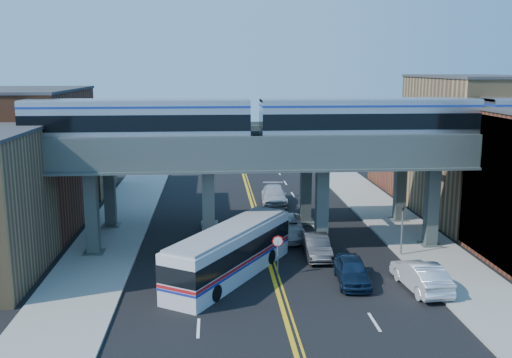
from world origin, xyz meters
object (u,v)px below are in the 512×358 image
(stop_sign, at_px, (278,249))
(car_lane_c, at_px, (285,227))
(transit_train, at_px, (369,120))
(car_lane_d, at_px, (274,195))
(traffic_signal, at_px, (402,224))
(car_lane_b, at_px, (317,246))
(car_parked_curb, at_px, (421,276))
(transit_bus, at_px, (230,253))
(car_lane_a, at_px, (352,271))

(stop_sign, xyz_separation_m, car_lane_c, (1.50, 8.17, -0.92))
(transit_train, xyz_separation_m, car_lane_d, (-5.00, 14.11, -8.40))
(stop_sign, distance_m, car_lane_d, 19.22)
(traffic_signal, relative_size, car_lane_b, 0.88)
(car_lane_c, bearing_deg, car_parked_curb, -55.18)
(stop_sign, relative_size, transit_bus, 0.23)
(traffic_signal, distance_m, car_parked_curb, 6.11)
(car_lane_c, xyz_separation_m, car_lane_d, (0.35, 10.94, -0.01))
(transit_bus, xyz_separation_m, car_lane_b, (6.03, 3.31, -0.78))
(transit_bus, height_order, car_lane_b, transit_bus)
(car_parked_curb, bearing_deg, stop_sign, -24.28)
(car_lane_b, xyz_separation_m, car_lane_d, (-1.24, 15.72, 0.07))
(traffic_signal, distance_m, car_lane_d, 17.65)
(transit_bus, bearing_deg, stop_sign, -59.68)
(transit_train, xyz_separation_m, car_lane_a, (-2.50, -6.56, -8.45))
(car_lane_b, distance_m, car_lane_d, 15.77)
(transit_bus, height_order, car_lane_a, transit_bus)
(traffic_signal, bearing_deg, car_lane_a, -134.96)
(car_lane_b, distance_m, car_lane_c, 5.03)
(car_parked_curb, bearing_deg, transit_train, -85.60)
(car_lane_b, height_order, car_parked_curb, car_parked_curb)
(car_lane_c, bearing_deg, transit_train, -26.76)
(transit_bus, height_order, car_lane_d, transit_bus)
(car_lane_a, bearing_deg, stop_sign, 165.31)
(transit_bus, xyz_separation_m, car_lane_a, (7.29, -1.64, -0.76))
(stop_sign, xyz_separation_m, car_lane_a, (4.35, -1.56, -0.97))
(traffic_signal, xyz_separation_m, car_lane_c, (-7.40, 5.17, -1.46))
(traffic_signal, xyz_separation_m, transit_bus, (-11.85, -2.92, -0.75))
(stop_sign, xyz_separation_m, car_parked_curb, (8.11, -2.88, -0.91))
(traffic_signal, distance_m, transit_bus, 12.22)
(car_lane_b, bearing_deg, car_lane_c, 110.11)
(car_lane_a, xyz_separation_m, car_lane_d, (-2.50, 20.67, 0.05))
(traffic_signal, height_order, car_lane_b, traffic_signal)
(car_lane_a, bearing_deg, car_lane_d, 101.92)
(transit_train, height_order, traffic_signal, transit_train)
(transit_train, bearing_deg, car_lane_a, -110.84)
(transit_train, relative_size, traffic_signal, 11.35)
(car_lane_c, height_order, car_parked_curb, car_parked_curb)
(stop_sign, bearing_deg, car_lane_b, 47.73)
(car_lane_c, distance_m, car_lane_d, 10.95)
(transit_train, xyz_separation_m, car_lane_c, (-5.35, 3.17, -8.40))
(transit_train, xyz_separation_m, stop_sign, (-6.85, -5.00, -7.48))
(traffic_signal, distance_m, car_lane_b, 6.03)
(transit_train, distance_m, traffic_signal, 7.51)
(traffic_signal, xyz_separation_m, car_lane_d, (-7.05, 16.11, -1.46))
(transit_train, bearing_deg, transit_bus, -153.33)
(traffic_signal, height_order, car_lane_a, traffic_signal)
(car_lane_c, relative_size, car_parked_curb, 1.18)
(transit_bus, xyz_separation_m, car_parked_curb, (11.06, -2.96, -0.70))
(traffic_signal, bearing_deg, car_parked_curb, -97.61)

